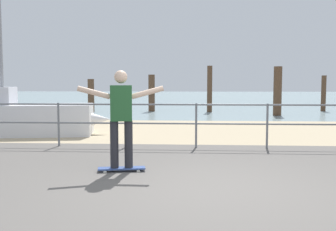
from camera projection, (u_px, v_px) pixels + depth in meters
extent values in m
cube|color=#605B56|center=(215.00, 215.00, 4.52)|extent=(24.00, 10.00, 0.04)
cube|color=tan|center=(201.00, 131.00, 12.48)|extent=(24.00, 6.00, 0.04)
cube|color=#849EA3|center=(195.00, 97.00, 40.33)|extent=(72.00, 50.00, 0.04)
cylinder|color=slate|center=(59.00, 125.00, 9.27)|extent=(0.05, 0.05, 1.05)
cylinder|color=slate|center=(127.00, 125.00, 9.17)|extent=(0.05, 0.05, 1.05)
cylinder|color=slate|center=(196.00, 126.00, 9.06)|extent=(0.05, 0.05, 1.05)
cylinder|color=slate|center=(267.00, 126.00, 8.96)|extent=(0.05, 0.05, 1.05)
cylinder|color=slate|center=(126.00, 104.00, 9.12)|extent=(13.03, 0.04, 0.04)
cylinder|color=slate|center=(127.00, 123.00, 9.16)|extent=(13.03, 0.04, 0.04)
cube|color=silver|center=(14.00, 120.00, 11.24)|extent=(4.57, 2.12, 0.90)
cone|color=silver|center=(92.00, 119.00, 11.47)|extent=(1.21, 0.94, 0.77)
cylinder|color=gray|center=(0.00, 24.00, 10.98)|extent=(0.10, 0.10, 4.53)
cube|color=#334C8C|center=(122.00, 168.00, 6.66)|extent=(0.82, 0.34, 0.02)
cylinder|color=silver|center=(105.00, 172.00, 6.55)|extent=(0.06, 0.04, 0.06)
cylinder|color=silver|center=(105.00, 170.00, 6.71)|extent=(0.06, 0.04, 0.06)
cylinder|color=silver|center=(138.00, 171.00, 6.62)|extent=(0.06, 0.04, 0.06)
cylinder|color=silver|center=(138.00, 169.00, 6.77)|extent=(0.06, 0.04, 0.06)
cylinder|color=#26262B|center=(114.00, 144.00, 6.61)|extent=(0.14, 0.14, 0.80)
cylinder|color=#26262B|center=(129.00, 144.00, 6.64)|extent=(0.14, 0.14, 0.80)
cube|color=#26592D|center=(121.00, 103.00, 6.56)|extent=(0.39, 0.26, 0.60)
sphere|color=beige|center=(121.00, 77.00, 6.53)|extent=(0.22, 0.22, 0.22)
cylinder|color=beige|center=(94.00, 93.00, 6.49)|extent=(0.56, 0.19, 0.23)
cylinder|color=beige|center=(147.00, 92.00, 6.60)|extent=(0.56, 0.19, 0.23)
cylinder|color=#513826|center=(91.00, 96.00, 19.86)|extent=(0.32, 0.32, 1.71)
cylinder|color=#513826|center=(152.00, 93.00, 20.47)|extent=(0.34, 0.34, 1.94)
cylinder|color=#513826|center=(210.00, 89.00, 19.98)|extent=(0.26, 0.26, 2.38)
cylinder|color=#513826|center=(278.00, 91.00, 17.87)|extent=(0.38, 0.38, 2.26)
cylinder|color=#513826|center=(324.00, 94.00, 20.59)|extent=(0.25, 0.25, 1.90)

